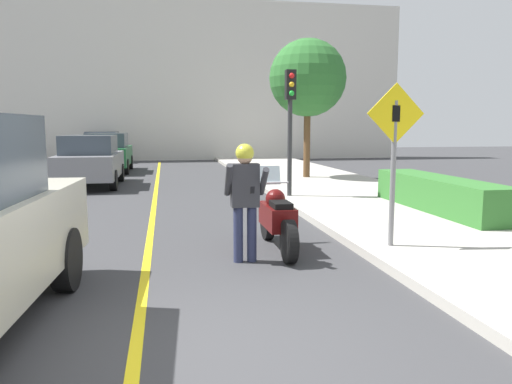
{
  "coord_description": "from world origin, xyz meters",
  "views": [
    {
      "loc": [
        -0.3,
        -4.08,
        1.97
      ],
      "look_at": [
        1.13,
        3.74,
        0.92
      ],
      "focal_mm": 35.0,
      "sensor_mm": 36.0,
      "label": 1
    }
  ],
  "objects_px": {
    "crossing_sign": "(394,149)",
    "street_tree": "(308,78)",
    "parked_car_green": "(108,152)",
    "parked_car_grey": "(90,160)",
    "person_biker": "(245,190)",
    "parked_car_silver": "(103,147)",
    "motorcycle": "(277,219)",
    "traffic_light": "(290,108)"
  },
  "relations": [
    {
      "from": "street_tree",
      "to": "parked_car_grey",
      "type": "distance_m",
      "value": 7.98
    },
    {
      "from": "motorcycle",
      "to": "person_biker",
      "type": "relative_size",
      "value": 1.27
    },
    {
      "from": "street_tree",
      "to": "parked_car_silver",
      "type": "height_order",
      "value": "street_tree"
    },
    {
      "from": "parked_car_green",
      "to": "person_biker",
      "type": "bearing_deg",
      "value": -76.99
    },
    {
      "from": "traffic_light",
      "to": "parked_car_grey",
      "type": "relative_size",
      "value": 0.78
    },
    {
      "from": "person_biker",
      "to": "parked_car_grey",
      "type": "distance_m",
      "value": 10.65
    },
    {
      "from": "crossing_sign",
      "to": "parked_car_green",
      "type": "distance_m",
      "value": 16.37
    },
    {
      "from": "street_tree",
      "to": "motorcycle",
      "type": "bearing_deg",
      "value": -108.69
    },
    {
      "from": "crossing_sign",
      "to": "parked_car_green",
      "type": "height_order",
      "value": "crossing_sign"
    },
    {
      "from": "street_tree",
      "to": "crossing_sign",
      "type": "bearing_deg",
      "value": -99.01
    },
    {
      "from": "motorcycle",
      "to": "parked_car_grey",
      "type": "distance_m",
      "value": 10.31
    },
    {
      "from": "parked_car_grey",
      "to": "parked_car_silver",
      "type": "height_order",
      "value": "same"
    },
    {
      "from": "street_tree",
      "to": "parked_car_silver",
      "type": "relative_size",
      "value": 1.17
    },
    {
      "from": "motorcycle",
      "to": "parked_car_green",
      "type": "height_order",
      "value": "parked_car_green"
    },
    {
      "from": "person_biker",
      "to": "parked_car_grey",
      "type": "relative_size",
      "value": 0.41
    },
    {
      "from": "person_biker",
      "to": "street_tree",
      "type": "distance_m",
      "value": 11.43
    },
    {
      "from": "person_biker",
      "to": "street_tree",
      "type": "bearing_deg",
      "value": 69.31
    },
    {
      "from": "parked_car_green",
      "to": "parked_car_silver",
      "type": "height_order",
      "value": "same"
    },
    {
      "from": "crossing_sign",
      "to": "street_tree",
      "type": "xyz_separation_m",
      "value": [
        1.65,
        10.39,
        2.03
      ]
    },
    {
      "from": "crossing_sign",
      "to": "street_tree",
      "type": "height_order",
      "value": "street_tree"
    },
    {
      "from": "traffic_light",
      "to": "parked_car_silver",
      "type": "distance_m",
      "value": 17.28
    },
    {
      "from": "traffic_light",
      "to": "parked_car_grey",
      "type": "height_order",
      "value": "traffic_light"
    },
    {
      "from": "parked_car_grey",
      "to": "parked_car_silver",
      "type": "relative_size",
      "value": 1.0
    },
    {
      "from": "motorcycle",
      "to": "person_biker",
      "type": "height_order",
      "value": "person_biker"
    },
    {
      "from": "motorcycle",
      "to": "parked_car_green",
      "type": "xyz_separation_m",
      "value": [
        -4.15,
        14.69,
        0.35
      ]
    },
    {
      "from": "crossing_sign",
      "to": "street_tree",
      "type": "distance_m",
      "value": 10.72
    },
    {
      "from": "parked_car_grey",
      "to": "motorcycle",
      "type": "bearing_deg",
      "value": -66.28
    },
    {
      "from": "motorcycle",
      "to": "parked_car_green",
      "type": "distance_m",
      "value": 15.27
    },
    {
      "from": "motorcycle",
      "to": "person_biker",
      "type": "bearing_deg",
      "value": -135.25
    },
    {
      "from": "parked_car_green",
      "to": "parked_car_silver",
      "type": "bearing_deg",
      "value": 98.35
    },
    {
      "from": "motorcycle",
      "to": "parked_car_grey",
      "type": "height_order",
      "value": "parked_car_grey"
    },
    {
      "from": "motorcycle",
      "to": "street_tree",
      "type": "relative_size",
      "value": 0.45
    },
    {
      "from": "person_biker",
      "to": "parked_car_silver",
      "type": "distance_m",
      "value": 22.08
    },
    {
      "from": "parked_car_grey",
      "to": "parked_car_green",
      "type": "relative_size",
      "value": 1.0
    },
    {
      "from": "motorcycle",
      "to": "parked_car_grey",
      "type": "xyz_separation_m",
      "value": [
        -4.14,
        9.43,
        0.35
      ]
    },
    {
      "from": "traffic_light",
      "to": "street_tree",
      "type": "xyz_separation_m",
      "value": [
        1.82,
        4.69,
        1.23
      ]
    },
    {
      "from": "crossing_sign",
      "to": "parked_car_green",
      "type": "relative_size",
      "value": 0.59
    },
    {
      "from": "parked_car_grey",
      "to": "parked_car_green",
      "type": "bearing_deg",
      "value": 90.07
    },
    {
      "from": "person_biker",
      "to": "parked_car_green",
      "type": "relative_size",
      "value": 0.41
    },
    {
      "from": "motorcycle",
      "to": "street_tree",
      "type": "distance_m",
      "value": 10.82
    },
    {
      "from": "traffic_light",
      "to": "crossing_sign",
      "type": "bearing_deg",
      "value": -88.3
    },
    {
      "from": "person_biker",
      "to": "crossing_sign",
      "type": "height_order",
      "value": "crossing_sign"
    }
  ]
}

